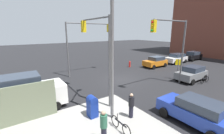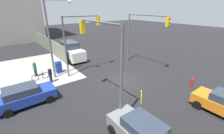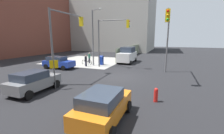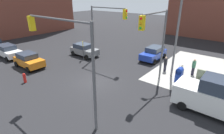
# 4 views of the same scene
# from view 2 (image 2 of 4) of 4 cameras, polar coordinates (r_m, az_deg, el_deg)

# --- Properties ---
(ground_plane) EXTENTS (120.00, 120.00, 0.00)m
(ground_plane) POSITION_cam_2_polar(r_m,az_deg,el_deg) (16.21, 5.06, -4.87)
(ground_plane) COLOR black
(sidewalk_corner) EXTENTS (12.00, 12.00, 0.01)m
(sidewalk_corner) POSITION_cam_2_polar(r_m,az_deg,el_deg) (20.94, -32.30, -1.99)
(sidewalk_corner) COLOR #9E9B93
(sidewalk_corner) RESTS_ON ground
(construction_fence) EXTENTS (20.81, 0.12, 2.40)m
(construction_fence) POSITION_cam_2_polar(r_m,az_deg,el_deg) (30.40, -24.05, 8.45)
(construction_fence) COLOR slate
(construction_fence) RESTS_ON ground
(traffic_signal_nw_corner) EXTENTS (5.05, 0.36, 6.50)m
(traffic_signal_nw_corner) POSITION_cam_2_polar(r_m,az_deg,el_deg) (10.02, -3.42, 6.42)
(traffic_signal_nw_corner) COLOR #59595B
(traffic_signal_nw_corner) RESTS_ON ground
(traffic_signal_se_corner) EXTENTS (6.15, 0.36, 6.50)m
(traffic_signal_se_corner) POSITION_cam_2_polar(r_m,az_deg,el_deg) (19.38, 11.41, 13.73)
(traffic_signal_se_corner) COLOR #59595B
(traffic_signal_se_corner) RESTS_ON ground
(traffic_signal_ne_corner) EXTENTS (0.36, 4.51, 6.50)m
(traffic_signal_ne_corner) POSITION_cam_2_polar(r_m,az_deg,el_deg) (16.90, -12.38, 12.18)
(traffic_signal_ne_corner) COLOR #59595B
(traffic_signal_ne_corner) RESTS_ON ground
(street_lamp_corner) EXTENTS (1.78, 2.23, 8.00)m
(street_lamp_corner) POSITION_cam_2_polar(r_m,az_deg,el_deg) (16.41, -21.78, 11.34)
(street_lamp_corner) COLOR slate
(street_lamp_corner) RESTS_ON ground
(warning_sign_two_way) EXTENTS (0.48, 0.48, 2.40)m
(warning_sign_two_way) POSITION_cam_2_polar(r_m,az_deg,el_deg) (9.90, 10.85, -13.23)
(warning_sign_two_way) COLOR #4C4C4C
(warning_sign_two_way) RESTS_ON ground
(mailbox_blue) EXTENTS (0.56, 0.64, 1.43)m
(mailbox_blue) POSITION_cam_2_polar(r_m,az_deg,el_deg) (18.68, -19.73, 0.14)
(mailbox_blue) COLOR navy
(mailbox_blue) RESTS_ON ground
(fire_hydrant) EXTENTS (0.26, 0.26, 0.94)m
(fire_hydrant) POSITION_cam_2_polar(r_m,az_deg,el_deg) (16.59, 28.14, -5.06)
(fire_hydrant) COLOR red
(fire_hydrant) RESTS_ON ground
(coupe_orange) EXTENTS (3.87, 2.02, 1.62)m
(coupe_orange) POSITION_cam_2_polar(r_m,az_deg,el_deg) (13.67, 36.98, -11.05)
(coupe_orange) COLOR orange
(coupe_orange) RESTS_ON ground
(hatchback_gray) EXTENTS (3.93, 2.02, 1.62)m
(hatchback_gray) POSITION_cam_2_polar(r_m,az_deg,el_deg) (9.22, 10.76, -22.74)
(hatchback_gray) COLOR slate
(hatchback_gray) RESTS_ON ground
(sedan_blue) EXTENTS (2.02, 4.19, 1.62)m
(sedan_blue) POSITION_cam_2_polar(r_m,az_deg,el_deg) (13.74, -30.09, -9.27)
(sedan_blue) COLOR #1E389E
(sedan_blue) RESTS_ON ground
(van_white_delivery) EXTENTS (5.40, 2.32, 2.62)m
(van_white_delivery) POSITION_cam_2_polar(r_m,az_deg,el_deg) (22.82, -15.26, 5.86)
(van_white_delivery) COLOR white
(van_white_delivery) RESTS_ON ground
(pedestrian_crossing) EXTENTS (0.36, 0.36, 1.66)m
(pedestrian_crossing) POSITION_cam_2_polar(r_m,az_deg,el_deg) (16.50, -22.45, -2.77)
(pedestrian_crossing) COLOR black
(pedestrian_crossing) RESTS_ON ground
(pedestrian_waiting) EXTENTS (0.36, 0.36, 1.74)m
(pedestrian_waiting) POSITION_cam_2_polar(r_m,az_deg,el_deg) (18.71, -27.29, -0.57)
(pedestrian_waiting) COLOR #2D664C
(pedestrian_waiting) RESTS_ON ground
(bicycle_leaning_on_fence) EXTENTS (0.05, 1.75, 0.97)m
(bicycle_leaning_on_fence) POSITION_cam_2_polar(r_m,az_deg,el_deg) (17.84, -25.59, -3.26)
(bicycle_leaning_on_fence) COLOR black
(bicycle_leaning_on_fence) RESTS_ON ground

